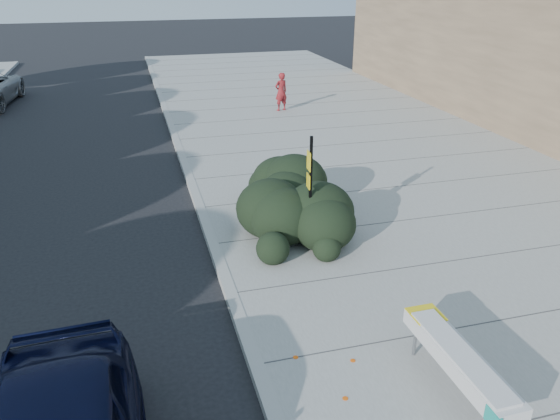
{
  "coord_description": "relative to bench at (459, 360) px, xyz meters",
  "views": [
    {
      "loc": [
        -1.38,
        -8.29,
        5.5
      ],
      "look_at": [
        1.32,
        1.49,
        1.0
      ],
      "focal_mm": 35.0,
      "sensor_mm": 36.0,
      "label": 1
    }
  ],
  "objects": [
    {
      "name": "ground",
      "position": [
        -2.5,
        3.27,
        -0.7
      ],
      "size": [
        120.0,
        120.0,
        0.0
      ],
      "primitive_type": "plane",
      "color": "black",
      "rests_on": "ground"
    },
    {
      "name": "sidewalk_near",
      "position": [
        3.1,
        8.27,
        -0.62
      ],
      "size": [
        11.2,
        50.0,
        0.15
      ],
      "primitive_type": "cube",
      "color": "gray",
      "rests_on": "ground"
    },
    {
      "name": "curb_near",
      "position": [
        -2.5,
        8.27,
        -0.61
      ],
      "size": [
        0.22,
        50.0,
        0.17
      ],
      "primitive_type": "cube",
      "color": "#9E9E99",
      "rests_on": "ground"
    },
    {
      "name": "bench",
      "position": [
        0.0,
        0.0,
        0.0
      ],
      "size": [
        0.48,
        2.3,
        0.69
      ],
      "rotation": [
        0.0,
        0.0,
        0.01
      ],
      "color": "gray",
      "rests_on": "sidewalk_near"
    },
    {
      "name": "bike_rack",
      "position": [
        0.28,
        6.77,
        0.03
      ],
      "size": [
        0.2,
        0.64,
        0.95
      ],
      "rotation": [
        0.0,
        0.0,
        -0.23
      ],
      "color": "black",
      "rests_on": "sidewalk_near"
    },
    {
      "name": "sign_post",
      "position": [
        -0.57,
        4.7,
        0.81
      ],
      "size": [
        0.1,
        0.27,
        2.37
      ],
      "rotation": [
        0.0,
        0.0,
        -0.09
      ],
      "color": "black",
      "rests_on": "sidewalk_near"
    },
    {
      "name": "hedge",
      "position": [
        -0.6,
        5.89,
        0.18
      ],
      "size": [
        2.59,
        4.15,
        1.45
      ],
      "primitive_type": "ellipsoid",
      "rotation": [
        0.0,
        0.0,
        0.18
      ],
      "color": "black",
      "rests_on": "sidewalk_near"
    },
    {
      "name": "pedestrian",
      "position": [
        2.09,
        16.38,
        0.22
      ],
      "size": [
        0.64,
        0.51,
        1.53
      ],
      "primitive_type": "imported",
      "rotation": [
        0.0,
        0.0,
        3.44
      ],
      "color": "maroon",
      "rests_on": "sidewalk_near"
    }
  ]
}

